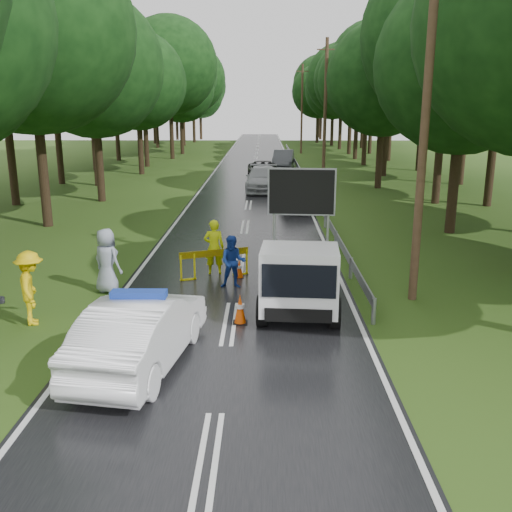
{
  "coord_description": "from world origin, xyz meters",
  "views": [
    {
      "loc": [
        0.87,
        -13.78,
        5.45
      ],
      "look_at": [
        0.65,
        1.91,
        1.3
      ],
      "focal_mm": 40.0,
      "sensor_mm": 36.0,
      "label": 1
    }
  ],
  "objects_px": {
    "queue_car_first": "(296,196)",
    "queue_car_third": "(263,170)",
    "barrier": "(214,257)",
    "queue_car_fourth": "(283,159)",
    "civilian": "(233,262)",
    "police_sedan": "(141,332)",
    "queue_car_second": "(263,179)",
    "officer": "(214,247)",
    "work_truck": "(300,274)"
  },
  "relations": [
    {
      "from": "police_sedan",
      "to": "barrier",
      "type": "xyz_separation_m",
      "value": [
        1.01,
        6.49,
        -0.06
      ]
    },
    {
      "from": "work_truck",
      "to": "queue_car_fourth",
      "type": "distance_m",
      "value": 36.45
    },
    {
      "from": "queue_car_fourth",
      "to": "civilian",
      "type": "bearing_deg",
      "value": -89.03
    },
    {
      "from": "barrier",
      "to": "civilian",
      "type": "bearing_deg",
      "value": -76.89
    },
    {
      "from": "civilian",
      "to": "queue_car_first",
      "type": "relative_size",
      "value": 0.39
    },
    {
      "from": "queue_car_third",
      "to": "queue_car_fourth",
      "type": "relative_size",
      "value": 1.01
    },
    {
      "from": "barrier",
      "to": "work_truck",
      "type": "bearing_deg",
      "value": -68.71
    },
    {
      "from": "officer",
      "to": "civilian",
      "type": "height_order",
      "value": "officer"
    },
    {
      "from": "barrier",
      "to": "officer",
      "type": "xyz_separation_m",
      "value": [
        -0.04,
        0.42,
        0.21
      ]
    },
    {
      "from": "officer",
      "to": "queue_car_second",
      "type": "relative_size",
      "value": 0.34
    },
    {
      "from": "police_sedan",
      "to": "queue_car_third",
      "type": "xyz_separation_m",
      "value": [
        2.55,
        32.1,
        -0.09
      ]
    },
    {
      "from": "civilian",
      "to": "queue_car_third",
      "type": "height_order",
      "value": "civilian"
    },
    {
      "from": "work_truck",
      "to": "civilian",
      "type": "relative_size",
      "value": 2.92
    },
    {
      "from": "civilian",
      "to": "queue_car_first",
      "type": "bearing_deg",
      "value": 78.81
    },
    {
      "from": "civilian",
      "to": "police_sedan",
      "type": "bearing_deg",
      "value": -107.2
    },
    {
      "from": "officer",
      "to": "queue_car_third",
      "type": "relative_size",
      "value": 0.37
    },
    {
      "from": "civilian",
      "to": "queue_car_fourth",
      "type": "relative_size",
      "value": 0.33
    },
    {
      "from": "police_sedan",
      "to": "civilian",
      "type": "xyz_separation_m",
      "value": [
        1.67,
        5.49,
        0.04
      ]
    },
    {
      "from": "officer",
      "to": "queue_car_third",
      "type": "xyz_separation_m",
      "value": [
        1.58,
        25.18,
        -0.23
      ]
    },
    {
      "from": "barrier",
      "to": "queue_car_fourth",
      "type": "relative_size",
      "value": 0.44
    },
    {
      "from": "queue_car_second",
      "to": "officer",
      "type": "bearing_deg",
      "value": -93.97
    },
    {
      "from": "queue_car_second",
      "to": "queue_car_third",
      "type": "height_order",
      "value": "queue_car_second"
    },
    {
      "from": "police_sedan",
      "to": "queue_car_second",
      "type": "relative_size",
      "value": 0.91
    },
    {
      "from": "barrier",
      "to": "officer",
      "type": "bearing_deg",
      "value": 75.16
    },
    {
      "from": "queue_car_second",
      "to": "queue_car_fourth",
      "type": "height_order",
      "value": "queue_car_fourth"
    },
    {
      "from": "police_sedan",
      "to": "work_truck",
      "type": "distance_m",
      "value": 5.08
    },
    {
      "from": "officer",
      "to": "civilian",
      "type": "bearing_deg",
      "value": 112.98
    },
    {
      "from": "civilian",
      "to": "queue_car_second",
      "type": "relative_size",
      "value": 0.3
    },
    {
      "from": "work_truck",
      "to": "civilian",
      "type": "xyz_separation_m",
      "value": [
        -1.92,
        1.91,
        -0.19
      ]
    },
    {
      "from": "police_sedan",
      "to": "queue_car_fourth",
      "type": "bearing_deg",
      "value": -87.06
    },
    {
      "from": "police_sedan",
      "to": "queue_car_fourth",
      "type": "relative_size",
      "value": 0.99
    },
    {
      "from": "queue_car_second",
      "to": "queue_car_fourth",
      "type": "relative_size",
      "value": 1.1
    },
    {
      "from": "officer",
      "to": "queue_car_fourth",
      "type": "height_order",
      "value": "officer"
    },
    {
      "from": "police_sedan",
      "to": "barrier",
      "type": "height_order",
      "value": "police_sedan"
    },
    {
      "from": "work_truck",
      "to": "queue_car_first",
      "type": "height_order",
      "value": "work_truck"
    },
    {
      "from": "police_sedan",
      "to": "officer",
      "type": "height_order",
      "value": "officer"
    },
    {
      "from": "officer",
      "to": "police_sedan",
      "type": "bearing_deg",
      "value": 78.75
    },
    {
      "from": "barrier",
      "to": "queue_car_first",
      "type": "height_order",
      "value": "queue_car_first"
    },
    {
      "from": "work_truck",
      "to": "queue_car_fourth",
      "type": "height_order",
      "value": "work_truck"
    },
    {
      "from": "queue_car_fourth",
      "to": "officer",
      "type": "bearing_deg",
      "value": -90.42
    },
    {
      "from": "work_truck",
      "to": "queue_car_third",
      "type": "relative_size",
      "value": 0.96
    },
    {
      "from": "police_sedan",
      "to": "queue_car_fourth",
      "type": "height_order",
      "value": "police_sedan"
    },
    {
      "from": "queue_car_first",
      "to": "queue_car_third",
      "type": "xyz_separation_m",
      "value": [
        -1.79,
        12.8,
        -0.03
      ]
    },
    {
      "from": "police_sedan",
      "to": "work_truck",
      "type": "relative_size",
      "value": 1.02
    },
    {
      "from": "officer",
      "to": "queue_car_third",
      "type": "bearing_deg",
      "value": -96.81
    },
    {
      "from": "barrier",
      "to": "queue_car_second",
      "type": "height_order",
      "value": "queue_car_second"
    },
    {
      "from": "civilian",
      "to": "queue_car_fourth",
      "type": "xyz_separation_m",
      "value": [
        2.67,
        34.54,
        -0.01
      ]
    },
    {
      "from": "queue_car_first",
      "to": "queue_car_fourth",
      "type": "relative_size",
      "value": 0.86
    },
    {
      "from": "barrier",
      "to": "civilian",
      "type": "xyz_separation_m",
      "value": [
        0.66,
        -1.0,
        0.1
      ]
    },
    {
      "from": "work_truck",
      "to": "officer",
      "type": "xyz_separation_m",
      "value": [
        -2.62,
        3.33,
        -0.08
      ]
    }
  ]
}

